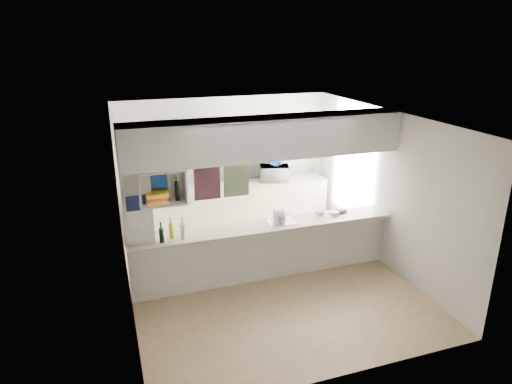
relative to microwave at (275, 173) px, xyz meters
name	(u,v)px	position (x,y,z in m)	size (l,w,h in m)	color
floor	(265,277)	(-0.94, -2.07, -1.08)	(4.80, 4.80, 0.00)	#917154
ceiling	(266,117)	(-0.94, -2.07, 1.52)	(4.80, 4.80, 0.00)	white
wall_back	(225,162)	(-0.94, 0.33, 0.22)	(4.20, 4.20, 0.00)	silver
wall_left	(123,219)	(-3.04, -2.07, 0.22)	(4.80, 4.80, 0.00)	silver
wall_right	(384,188)	(1.16, -2.07, 0.22)	(4.80, 4.80, 0.00)	silver
servery_partition	(255,181)	(-1.11, -2.07, 0.58)	(4.20, 0.50, 2.60)	silver
cubby_shelf	(161,189)	(-2.51, -2.13, 0.63)	(0.65, 0.35, 0.50)	white
kitchen_run	(236,188)	(-0.78, 0.07, -0.25)	(3.60, 0.63, 2.24)	beige
microwave	(275,173)	(0.00, 0.00, 0.00)	(0.57, 0.38, 0.31)	white
bowl	(275,164)	(0.01, -0.01, 0.19)	(0.25, 0.25, 0.06)	navy
dish_rack	(281,217)	(-0.67, -2.05, -0.07)	(0.43, 0.33, 0.22)	silver
cup	(282,221)	(-0.70, -2.14, -0.09)	(0.13, 0.13, 0.10)	white
wine_bottles	(172,232)	(-2.39, -2.14, -0.03)	(0.37, 0.15, 0.34)	black
plastic_tubs	(330,212)	(0.23, -1.98, -0.13)	(0.54, 0.22, 0.07)	silver
utensil_jar	(227,181)	(-0.97, 0.08, -0.09)	(0.09, 0.09, 0.13)	black
knife_block	(240,178)	(-0.69, 0.11, -0.07)	(0.09, 0.07, 0.18)	brown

